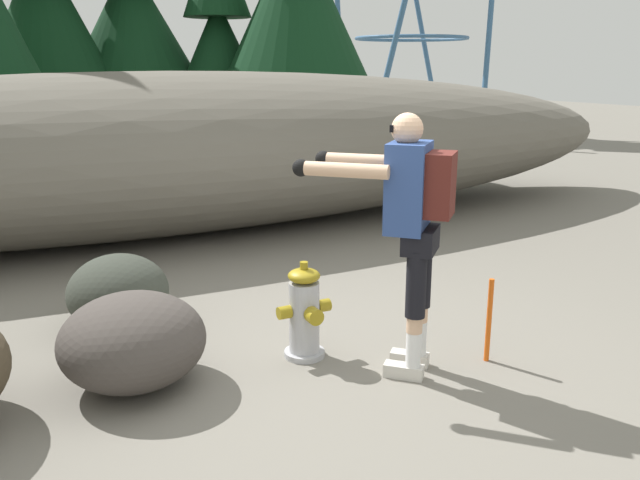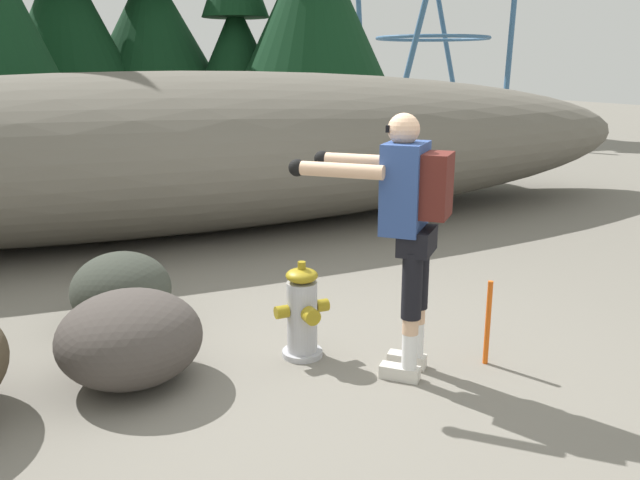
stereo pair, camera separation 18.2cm
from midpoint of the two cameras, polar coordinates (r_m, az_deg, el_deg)
ground_plane at (r=4.64m, az=2.89°, el=-10.87°), size 56.00×56.00×0.04m
dirt_embankment at (r=8.31m, az=-11.09°, el=7.57°), size 14.03×3.20×1.94m
fire_hydrant at (r=4.60m, az=-0.41°, el=-6.46°), size 0.39×0.34×0.70m
utility_worker at (r=4.18m, az=8.73°, el=2.31°), size 0.95×0.97×1.72m
boulder_large at (r=4.41m, az=-15.10°, el=-8.24°), size 1.31×1.31×0.61m
boulder_small at (r=5.34m, az=-16.00°, el=-4.22°), size 1.06×1.07×0.60m
pine_tree_far_right at (r=13.78m, az=-6.93°, el=17.39°), size 2.07×2.07×4.78m
survey_stake at (r=4.67m, az=15.53°, el=-6.99°), size 0.04×0.04×0.60m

